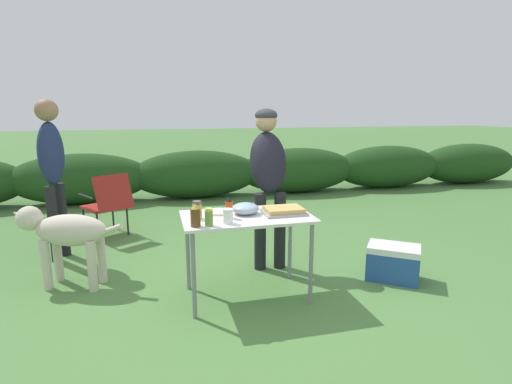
{
  "coord_description": "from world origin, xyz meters",
  "views": [
    {
      "loc": [
        -0.74,
        -3.21,
        1.64
      ],
      "look_at": [
        0.14,
        0.24,
        0.89
      ],
      "focal_mm": 28.0,
      "sensor_mm": 36.0,
      "label": 1
    }
  ],
  "objects": [
    {
      "name": "shrub_hedge",
      "position": [
        -0.0,
        4.17,
        0.44
      ],
      "size": [
        14.4,
        0.9,
        0.88
      ],
      "color": "#1E4219",
      "rests_on": "ground"
    },
    {
      "name": "standing_person_in_navy_coat",
      "position": [
        0.38,
        0.68,
        1.02
      ],
      "size": [
        0.41,
        0.52,
        1.64
      ],
      "rotation": [
        0.0,
        0.0,
        -0.08
      ],
      "color": "black",
      "rests_on": "ground"
    },
    {
      "name": "spice_jar",
      "position": [
        -0.42,
        0.0,
        0.81
      ],
      "size": [
        0.08,
        0.08,
        0.15
      ],
      "color": "#B2893D",
      "rests_on": "folding_table"
    },
    {
      "name": "mixing_bowl",
      "position": [
        0.0,
        0.06,
        0.79
      ],
      "size": [
        0.23,
        0.23,
        0.1
      ],
      "primitive_type": "ellipsoid",
      "color": "#99B2CC",
      "rests_on": "folding_table"
    },
    {
      "name": "relish_jar",
      "position": [
        -0.35,
        -0.22,
        0.81
      ],
      "size": [
        0.06,
        0.06,
        0.14
      ],
      "color": "olive",
      "rests_on": "folding_table"
    },
    {
      "name": "dog",
      "position": [
        -1.57,
        0.63,
        0.51
      ],
      "size": [
        1.02,
        0.49,
        0.76
      ],
      "rotation": [
        0.0,
        0.0,
        1.24
      ],
      "color": "beige",
      "rests_on": "ground"
    },
    {
      "name": "paper_cup_stack",
      "position": [
        -0.2,
        -0.19,
        0.8
      ],
      "size": [
        0.08,
        0.08,
        0.12
      ],
      "primitive_type": "cylinder",
      "color": "white",
      "rests_on": "folding_table"
    },
    {
      "name": "beer_bottle",
      "position": [
        -0.46,
        -0.21,
        0.83
      ],
      "size": [
        0.08,
        0.08,
        0.18
      ],
      "color": "brown",
      "rests_on": "folding_table"
    },
    {
      "name": "cooler_box",
      "position": [
        1.46,
        -0.0,
        0.17
      ],
      "size": [
        0.58,
        0.54,
        0.34
      ],
      "rotation": [
        0.0,
        0.0,
        2.51
      ],
      "color": "#234C93",
      "rests_on": "ground"
    },
    {
      "name": "camp_chair_green_behind_table",
      "position": [
        -1.34,
        2.06,
        0.47
      ],
      "size": [
        0.7,
        0.74,
        0.83
      ],
      "rotation": [
        0.0,
        0.0,
        0.55
      ],
      "color": "maroon",
      "rests_on": "ground"
    },
    {
      "name": "standing_person_in_red_jacket",
      "position": [
        -1.8,
        1.41,
        1.07
      ],
      "size": [
        0.33,
        0.38,
        1.74
      ],
      "rotation": [
        0.0,
        0.0,
        1.2
      ],
      "color": "black",
      "rests_on": "ground"
    },
    {
      "name": "food_tray",
      "position": [
        0.33,
        -0.02,
        0.77
      ],
      "size": [
        0.36,
        0.28,
        0.06
      ],
      "color": "#9E9EA3",
      "rests_on": "folding_table"
    },
    {
      "name": "hot_sauce_bottle",
      "position": [
        -0.16,
        -0.04,
        0.83
      ],
      "size": [
        0.06,
        0.06,
        0.18
      ],
      "color": "#CC4214",
      "rests_on": "folding_table"
    },
    {
      "name": "plate_stack",
      "position": [
        -0.23,
        0.14,
        0.75
      ],
      "size": [
        0.21,
        0.21,
        0.02
      ],
      "primitive_type": "cylinder",
      "color": "white",
      "rests_on": "folding_table"
    },
    {
      "name": "ground_plane",
      "position": [
        0.0,
        0.0,
        0.0
      ],
      "size": [
        60.0,
        60.0,
        0.0
      ],
      "primitive_type": "plane",
      "color": "#4C7A3D"
    },
    {
      "name": "folding_table",
      "position": [
        0.0,
        0.0,
        0.66
      ],
      "size": [
        1.1,
        0.64,
        0.74
      ],
      "color": "silver",
      "rests_on": "ground"
    }
  ]
}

